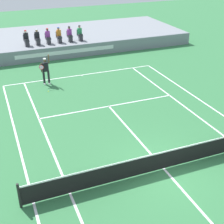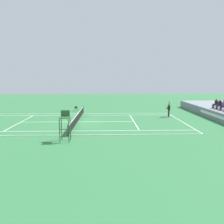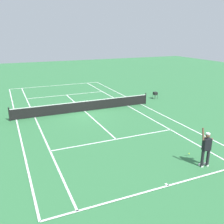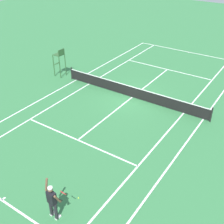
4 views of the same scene
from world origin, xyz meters
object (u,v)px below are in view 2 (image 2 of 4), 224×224
(spectator_seated_1, at_px, (219,104))
(spectator_seated_2, at_px, (223,105))
(umpire_chair, at_px, (65,122))
(tennis_player, at_px, (169,109))
(ball_hopper, at_px, (76,107))
(spectator_seated_0, at_px, (215,104))
(tennis_ball, at_px, (157,117))

(spectator_seated_1, relative_size, spectator_seated_2, 1.00)
(spectator_seated_1, height_order, umpire_chair, umpire_chair)
(spectator_seated_2, bearing_deg, tennis_player, -103.89)
(spectator_seated_1, xyz_separation_m, spectator_seated_2, (0.88, 0.00, 0.00))
(ball_hopper, bearing_deg, umpire_chair, 4.89)
(spectator_seated_0, xyz_separation_m, ball_hopper, (-4.89, -18.57, -1.11))
(spectator_seated_0, distance_m, tennis_player, 6.14)
(spectator_seated_0, height_order, spectator_seated_2, same)
(tennis_ball, bearing_deg, spectator_seated_1, 83.71)
(spectator_seated_2, distance_m, umpire_chair, 19.20)
(spectator_seated_1, distance_m, tennis_player, 6.17)
(tennis_ball, height_order, umpire_chair, umpire_chair)
(spectator_seated_1, relative_size, umpire_chair, 0.52)
(tennis_ball, distance_m, ball_hopper, 12.18)
(spectator_seated_0, relative_size, spectator_seated_2, 1.00)
(tennis_ball, relative_size, ball_hopper, 0.10)
(spectator_seated_1, bearing_deg, spectator_seated_2, 0.00)
(tennis_player, height_order, tennis_ball, tennis_player)
(tennis_ball, relative_size, umpire_chair, 0.03)
(spectator_seated_1, bearing_deg, spectator_seated_0, 180.00)
(umpire_chair, bearing_deg, tennis_ball, 135.63)
(spectator_seated_0, distance_m, tennis_ball, 7.65)
(spectator_seated_1, height_order, tennis_player, spectator_seated_1)
(tennis_ball, bearing_deg, ball_hopper, -114.07)
(spectator_seated_0, distance_m, umpire_chair, 20.04)
(spectator_seated_1, bearing_deg, ball_hopper, -107.30)
(spectator_seated_2, height_order, umpire_chair, umpire_chair)
(umpire_chair, bearing_deg, tennis_player, 131.37)
(spectator_seated_1, height_order, tennis_ball, spectator_seated_1)
(tennis_player, xyz_separation_m, umpire_chair, (9.85, -11.19, 0.56))
(tennis_ball, bearing_deg, umpire_chair, -44.37)
(spectator_seated_0, relative_size, umpire_chair, 0.52)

